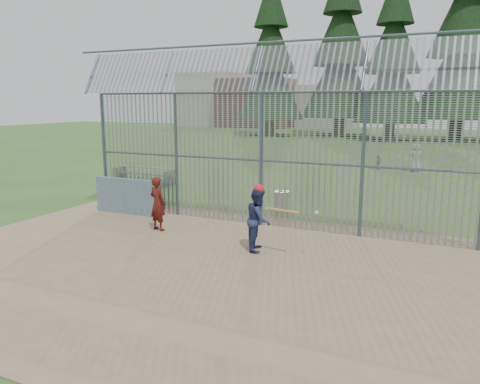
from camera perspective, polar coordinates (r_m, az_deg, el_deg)
The scene contains 13 objects.
ground at distance 11.42m, azimuth -4.28°, elevation -8.16°, with size 120.00×120.00×0.00m, color #2D511E.
dirt_infield at distance 11.01m, azimuth -5.57°, elevation -8.87°, with size 14.00×10.00×0.02m, color #756047.
dugout_wall at distance 16.10m, azimuth -13.61°, elevation -0.51°, with size 2.50×0.12×1.20m, color #38566B.
batter at distance 11.81m, azimuth 2.28°, elevation -3.36°, with size 0.77×0.60×1.59m, color navy.
onlooker at distance 13.83m, azimuth -9.99°, elevation -1.40°, with size 0.58×0.38×1.59m, color maroon.
bg_kid_standing at distance 27.00m, azimuth 20.65°, elevation 3.95°, with size 0.75×0.49×1.53m, color gray.
bg_kid_seated at distance 27.28m, azimuth 16.50°, elevation 3.52°, with size 0.48×0.20×0.83m, color slate.
batting_gear at distance 11.57m, azimuth 3.06°, elevation -0.28°, with size 1.69×0.38×0.62m.
trash_can at distance 15.99m, azimuth 5.02°, elevation -1.19°, with size 0.56×0.56×0.82m.
bleacher at distance 22.03m, azimuth -11.67°, elevation 2.06°, with size 3.00×0.95×0.72m.
backstop_fence at distance 13.37m, azimuth 9.70°, elevation 4.90°, with size 20.09×0.81×5.30m.
conifer_row at distance 51.51m, azimuth 22.12°, elevation 18.12°, with size 38.48×12.26×20.20m.
distant_buildings at distance 71.79m, azimuth 1.63°, elevation 10.86°, with size 26.50×10.50×8.00m.
Camera 1 is at (5.31, -9.40, 3.74)m, focal length 35.00 mm.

